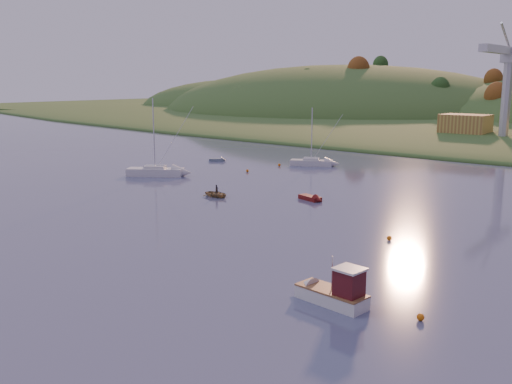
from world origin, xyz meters
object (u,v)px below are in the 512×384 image
Objects in this scene: fishing_boat at (327,290)px; red_tender at (314,199)px; sailboat_far at (311,162)px; grey_dinghy at (220,160)px; canoe at (217,194)px; sailboat_near at (155,171)px.

fishing_boat is 1.54× the size of red_tender.
sailboat_far is 2.56× the size of red_tender.
fishing_boat reaches higher than grey_dinghy.
grey_dinghy reaches higher than canoe.
fishing_boat is at bearing -78.67° from grey_dinghy.
sailboat_near is 3.06× the size of red_tender.
grey_dinghy is at bearing 66.76° from sailboat_near.
sailboat_far is at bearing -49.01° from fishing_boat.
fishing_boat is 72.61m from grey_dinghy.
sailboat_near is 31.21m from red_tender.
sailboat_far is at bearing 140.64° from red_tender.
sailboat_far is 3.13× the size of grey_dinghy.
red_tender is (-20.19, 28.05, -0.60)m from fishing_boat.
sailboat_near is 29.07m from sailboat_far.
red_tender is at bearing -66.80° from grey_dinghy.
canoe is at bearing -85.37° from grey_dinghy.
fishing_boat is 58.40m from sailboat_near.
grey_dinghy is (-3.79, 19.46, -0.55)m from sailboat_near.
sailboat_near reaches higher than fishing_boat.
canoe is at bearing -50.96° from sailboat_near.
fishing_boat is 0.60× the size of sailboat_far.
canoe is 13.12m from red_tender.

